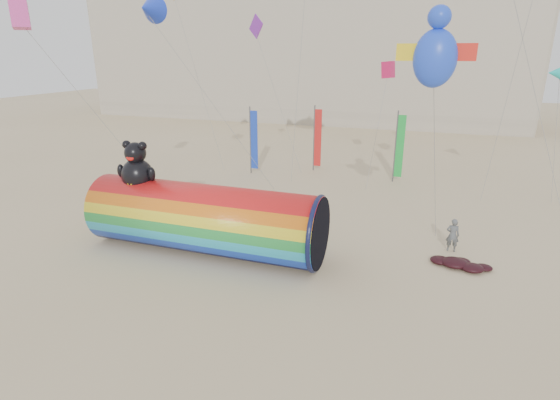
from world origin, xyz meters
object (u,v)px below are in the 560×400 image
(windsock_assembly, at_px, (205,217))
(fabric_bundle, at_px, (460,264))
(kite_handler, at_px, (453,235))
(hotel_building, at_px, (300,44))

(windsock_assembly, xyz_separation_m, fabric_bundle, (11.47, 2.13, -1.55))
(windsock_assembly, distance_m, fabric_bundle, 11.77)
(windsock_assembly, relative_size, fabric_bundle, 4.29)
(windsock_assembly, height_order, kite_handler, windsock_assembly)
(hotel_building, distance_m, windsock_assembly, 47.77)
(hotel_building, relative_size, windsock_assembly, 5.37)
(fabric_bundle, bearing_deg, windsock_assembly, -169.48)
(hotel_building, height_order, windsock_assembly, hotel_building)
(hotel_building, distance_m, kite_handler, 47.89)
(kite_handler, bearing_deg, fabric_bundle, 100.87)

